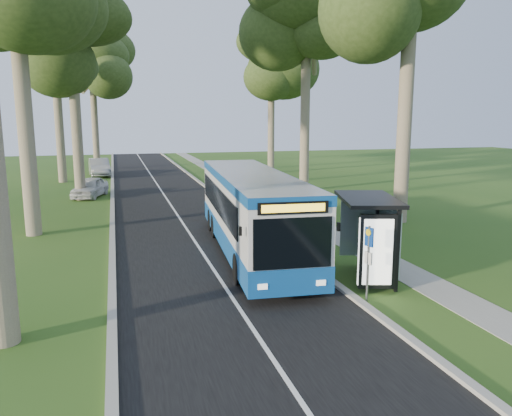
{
  "coord_description": "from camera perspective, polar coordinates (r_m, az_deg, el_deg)",
  "views": [
    {
      "loc": [
        -6.72,
        -16.57,
        5.41
      ],
      "look_at": [
        -1.04,
        3.46,
        1.6
      ],
      "focal_mm": 35.0,
      "sensor_mm": 36.0,
      "label": 1
    }
  ],
  "objects": [
    {
      "name": "bus_shelter",
      "position": [
        16.77,
        13.79,
        -1.75
      ],
      "size": [
        2.58,
        3.61,
        2.79
      ],
      "rotation": [
        0.0,
        0.0,
        -0.28
      ],
      "color": "black",
      "rests_on": "ground"
    },
    {
      "name": "ground",
      "position": [
        18.68,
        6.02,
        -6.52
      ],
      "size": [
        120.0,
        120.0,
        0.0
      ],
      "primitive_type": "plane",
      "color": "#284D18",
      "rests_on": "ground"
    },
    {
      "name": "car_white",
      "position": [
        35.92,
        -18.45,
        2.26
      ],
      "size": [
        2.7,
        4.29,
        1.36
      ],
      "primitive_type": "imported",
      "rotation": [
        0.0,
        0.0,
        -0.3
      ],
      "color": "silver",
      "rests_on": "ground"
    },
    {
      "name": "kerb_west",
      "position": [
        27.11,
        -16.1,
        -1.43
      ],
      "size": [
        0.25,
        100.0,
        0.12
      ],
      "primitive_type": "cube",
      "color": "#9E9B93",
      "rests_on": "ground"
    },
    {
      "name": "bus",
      "position": [
        19.87,
        -0.49,
        -0.46
      ],
      "size": [
        3.49,
        12.37,
        3.24
      ],
      "rotation": [
        0.0,
        0.0,
        -0.08
      ],
      "color": "silver",
      "rests_on": "ground"
    },
    {
      "name": "road",
      "position": [
        27.31,
        -8.74,
        -1.16
      ],
      "size": [
        7.0,
        100.0,
        0.02
      ],
      "primitive_type": "cube",
      "color": "black",
      "rests_on": "ground"
    },
    {
      "name": "tree_east_c",
      "position": [
        37.65,
        5.8,
        19.93
      ],
      "size": [
        5.2,
        5.2,
        15.81
      ],
      "color": "#7A6B56",
      "rests_on": "ground"
    },
    {
      "name": "bus_stop_sign",
      "position": [
        15.03,
        12.73,
        -5.2
      ],
      "size": [
        0.14,
        0.32,
        2.29
      ],
      "rotation": [
        0.0,
        0.0,
        0.29
      ],
      "color": "gray",
      "rests_on": "ground"
    },
    {
      "name": "tree_east_d",
      "position": [
        49.07,
        1.77,
        15.86
      ],
      "size": [
        5.2,
        5.2,
        13.63
      ],
      "color": "#7A6B56",
      "rests_on": "ground"
    },
    {
      "name": "tree_west_d",
      "position": [
        45.22,
        -22.19,
        17.69
      ],
      "size": [
        5.2,
        5.2,
        15.87
      ],
      "color": "#7A6B56",
      "rests_on": "ground"
    },
    {
      "name": "car_silver",
      "position": [
        48.7,
        -17.47,
        4.46
      ],
      "size": [
        2.17,
        5.02,
        1.61
      ],
      "primitive_type": "imported",
      "rotation": [
        0.0,
        0.0,
        0.1
      ],
      "color": "#9B9DA2",
      "rests_on": "ground"
    },
    {
      "name": "tree_west_c",
      "position": [
        35.12,
        -20.5,
        19.09
      ],
      "size": [
        5.2,
        5.2,
        15.0
      ],
      "color": "#7A6B56",
      "rests_on": "ground"
    },
    {
      "name": "litter_bin",
      "position": [
        21.1,
        7.32,
        -3.38
      ],
      "size": [
        0.48,
        0.48,
        0.84
      ],
      "rotation": [
        0.0,
        0.0,
        -0.16
      ],
      "color": "black",
      "rests_on": "ground"
    },
    {
      "name": "centre_line",
      "position": [
        27.3,
        -8.74,
        -1.13
      ],
      "size": [
        0.12,
        100.0,
        0.0
      ],
      "primitive_type": "cube",
      "color": "white",
      "rests_on": "road"
    },
    {
      "name": "tree_west_e",
      "position": [
        54.87,
        -18.29,
        15.54
      ],
      "size": [
        5.2,
        5.2,
        14.63
      ],
      "color": "#7A6B56",
      "rests_on": "ground"
    },
    {
      "name": "footpath",
      "position": [
        28.81,
        4.19,
        -0.47
      ],
      "size": [
        1.5,
        100.0,
        0.02
      ],
      "primitive_type": "cube",
      "color": "gray",
      "rests_on": "ground"
    },
    {
      "name": "kerb_east",
      "position": [
        27.93,
        -1.6,
        -0.68
      ],
      "size": [
        0.25,
        100.0,
        0.12
      ],
      "primitive_type": "cube",
      "color": "#9E9B93",
      "rests_on": "ground"
    }
  ]
}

